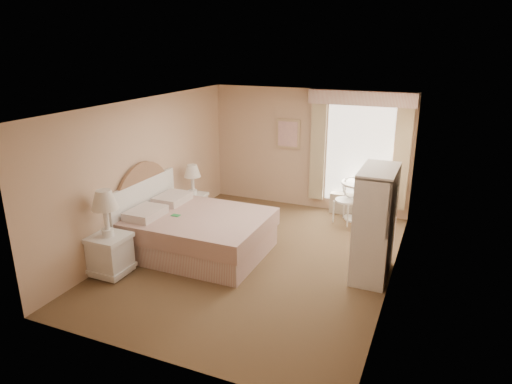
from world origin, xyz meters
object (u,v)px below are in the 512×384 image
at_px(nightstand_far, 193,199).
at_px(cafe_chair, 349,196).
at_px(bed, 192,230).
at_px(round_table, 359,195).
at_px(armoire, 375,232).
at_px(nightstand_near, 109,244).

height_order(nightstand_far, cafe_chair, nightstand_far).
distance_m(nightstand_far, cafe_chair, 3.04).
xyz_separation_m(bed, cafe_chair, (2.12, 2.35, 0.15)).
xyz_separation_m(round_table, armoire, (0.64, -2.22, 0.18)).
relative_size(nightstand_near, round_table, 1.71).
xyz_separation_m(nightstand_far, round_table, (3.01, 1.29, 0.10)).
xyz_separation_m(nightstand_near, nightstand_far, (0.00, 2.47, -0.08)).
relative_size(nightstand_near, nightstand_far, 1.20).
relative_size(bed, armoire, 1.34).
xyz_separation_m(nightstand_far, armoire, (3.65, -0.92, 0.28)).
height_order(nightstand_near, round_table, nightstand_near).
xyz_separation_m(bed, armoire, (2.93, 0.35, 0.32)).
relative_size(round_table, armoire, 0.46).
xyz_separation_m(bed, round_table, (2.29, 2.57, 0.14)).
distance_m(bed, nightstand_near, 1.40).
relative_size(nightstand_far, armoire, 0.66).
bearing_deg(nightstand_far, armoire, -14.20).
height_order(nightstand_near, armoire, armoire).
relative_size(nightstand_far, cafe_chair, 1.23).
distance_m(cafe_chair, armoire, 2.16).
distance_m(round_table, cafe_chair, 0.28).
relative_size(bed, round_table, 2.90).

